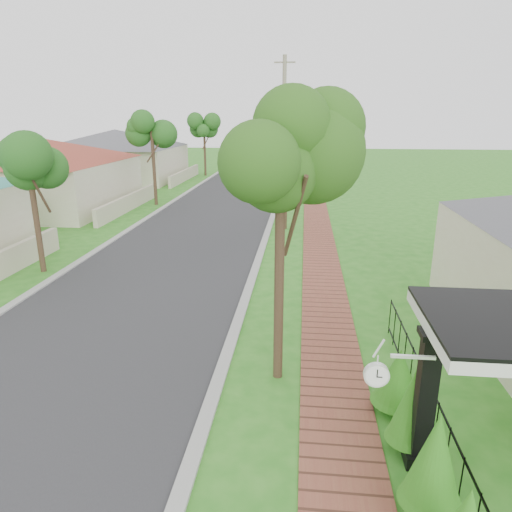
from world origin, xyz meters
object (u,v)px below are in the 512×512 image
at_px(parked_car_red, 263,177).
at_px(utility_pole, 283,137).
at_px(porch_post, 424,407).
at_px(near_tree, 281,165).
at_px(parked_car_white, 266,175).
at_px(station_clock, 379,373).

xyz_separation_m(parked_car_red, utility_pole, (2.17, -11.24, 3.78)).
height_order(porch_post, near_tree, near_tree).
relative_size(near_tree, utility_pole, 0.67).
relative_size(parked_car_white, utility_pole, 0.47).
bearing_deg(near_tree, parked_car_red, 95.74).
bearing_deg(station_clock, porch_post, 25.02).
relative_size(parked_car_white, station_clock, 4.00).
height_order(parked_car_white, station_clock, station_clock).
relative_size(porch_post, utility_pole, 0.28).
bearing_deg(parked_car_white, utility_pole, -74.37).
relative_size(parked_car_white, near_tree, 0.70).
relative_size(parked_car_red, utility_pole, 0.52).
height_order(porch_post, parked_car_red, porch_post).
bearing_deg(station_clock, utility_pole, 96.78).
height_order(parked_car_white, near_tree, near_tree).
xyz_separation_m(porch_post, utility_pole, (-3.38, 20.82, 3.46)).
height_order(parked_car_red, utility_pole, utility_pole).
distance_m(utility_pole, station_clock, 21.53).
height_order(porch_post, parked_car_white, porch_post).
height_order(parked_car_red, near_tree, near_tree).
relative_size(near_tree, station_clock, 5.75).
xyz_separation_m(porch_post, near_tree, (-2.58, 2.50, 3.71)).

